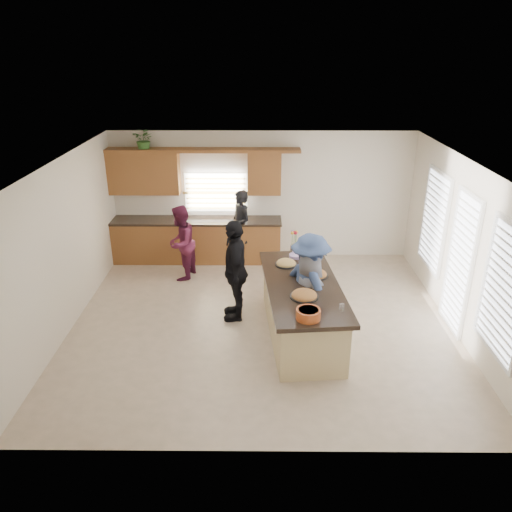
{
  "coord_description": "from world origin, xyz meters",
  "views": [
    {
      "loc": [
        -0.04,
        -7.54,
        4.49
      ],
      "look_at": [
        -0.11,
        0.23,
        1.15
      ],
      "focal_mm": 35.0,
      "sensor_mm": 36.0,
      "label": 1
    }
  ],
  "objects_px": {
    "woman_left_back": "(241,227)",
    "woman_right_front": "(309,294)",
    "salad_bowl": "(308,314)",
    "island": "(301,311)",
    "woman_right_back": "(310,285)",
    "woman_left_mid": "(181,243)",
    "woman_left_front": "(235,270)"
  },
  "relations": [
    {
      "from": "island",
      "to": "woman_left_front",
      "type": "distance_m",
      "value": 1.33
    },
    {
      "from": "woman_left_mid",
      "to": "woman_right_back",
      "type": "relative_size",
      "value": 0.89
    },
    {
      "from": "salad_bowl",
      "to": "woman_left_back",
      "type": "xyz_separation_m",
      "value": [
        -1.09,
        4.11,
        -0.22
      ]
    },
    {
      "from": "woman_left_back",
      "to": "woman_left_mid",
      "type": "distance_m",
      "value": 1.44
    },
    {
      "from": "salad_bowl",
      "to": "woman_right_front",
      "type": "bearing_deg",
      "value": 84.18
    },
    {
      "from": "woman_left_back",
      "to": "woman_left_mid",
      "type": "xyz_separation_m",
      "value": [
        -1.17,
        -0.83,
        -0.04
      ]
    },
    {
      "from": "woman_left_front",
      "to": "woman_right_front",
      "type": "height_order",
      "value": "woman_left_front"
    },
    {
      "from": "salad_bowl",
      "to": "woman_left_front",
      "type": "distance_m",
      "value": 2.02
    },
    {
      "from": "island",
      "to": "woman_right_front",
      "type": "relative_size",
      "value": 1.88
    },
    {
      "from": "woman_right_back",
      "to": "woman_right_front",
      "type": "height_order",
      "value": "woman_right_back"
    },
    {
      "from": "woman_left_back",
      "to": "woman_right_front",
      "type": "distance_m",
      "value": 3.2
    },
    {
      "from": "woman_right_front",
      "to": "salad_bowl",
      "type": "bearing_deg",
      "value": 158.35
    },
    {
      "from": "woman_left_mid",
      "to": "woman_right_front",
      "type": "xyz_separation_m",
      "value": [
        2.38,
        -2.13,
        -0.03
      ]
    },
    {
      "from": "woman_left_front",
      "to": "woman_left_mid",
      "type": "bearing_deg",
      "value": -146.4
    },
    {
      "from": "salad_bowl",
      "to": "woman_left_mid",
      "type": "xyz_separation_m",
      "value": [
        -2.27,
        3.28,
        -0.26
      ]
    },
    {
      "from": "salad_bowl",
      "to": "woman_right_front",
      "type": "xyz_separation_m",
      "value": [
        0.12,
        1.15,
        -0.29
      ]
    },
    {
      "from": "island",
      "to": "salad_bowl",
      "type": "height_order",
      "value": "salad_bowl"
    },
    {
      "from": "woman_left_back",
      "to": "woman_right_back",
      "type": "xyz_separation_m",
      "value": [
        1.23,
        -2.9,
        0.06
      ]
    },
    {
      "from": "woman_left_back",
      "to": "woman_left_mid",
      "type": "relative_size",
      "value": 1.05
    },
    {
      "from": "salad_bowl",
      "to": "woman_left_front",
      "type": "height_order",
      "value": "woman_left_front"
    },
    {
      "from": "salad_bowl",
      "to": "woman_right_back",
      "type": "distance_m",
      "value": 1.23
    },
    {
      "from": "woman_right_front",
      "to": "woman_right_back",
      "type": "bearing_deg",
      "value": -32.44
    },
    {
      "from": "woman_right_back",
      "to": "woman_right_front",
      "type": "relative_size",
      "value": 1.17
    },
    {
      "from": "woman_right_back",
      "to": "woman_left_back",
      "type": "bearing_deg",
      "value": -11.18
    },
    {
      "from": "island",
      "to": "salad_bowl",
      "type": "relative_size",
      "value": 8.07
    },
    {
      "from": "woman_left_back",
      "to": "woman_right_back",
      "type": "relative_size",
      "value": 0.93
    },
    {
      "from": "woman_left_front",
      "to": "woman_left_back",
      "type": "bearing_deg",
      "value": 177.03
    },
    {
      "from": "salad_bowl",
      "to": "island",
      "type": "bearing_deg",
      "value": 89.61
    },
    {
      "from": "island",
      "to": "woman_right_back",
      "type": "relative_size",
      "value": 1.6
    },
    {
      "from": "salad_bowl",
      "to": "woman_left_front",
      "type": "bearing_deg",
      "value": 122.8
    },
    {
      "from": "salad_bowl",
      "to": "woman_left_back",
      "type": "distance_m",
      "value": 4.26
    },
    {
      "from": "woman_left_back",
      "to": "woman_right_front",
      "type": "relative_size",
      "value": 1.09
    }
  ]
}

